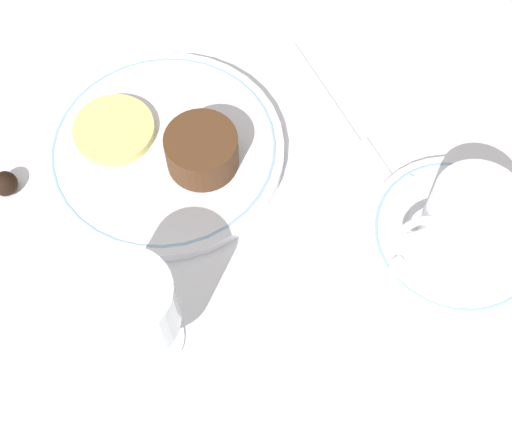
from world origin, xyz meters
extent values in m
plane|color=white|center=(0.00, 0.00, 0.00)|extent=(3.00, 3.00, 0.00)
cylinder|color=white|center=(0.02, -0.03, 0.01)|extent=(0.23, 0.23, 0.01)
torus|color=#8CB2D1|center=(0.02, -0.03, 0.01)|extent=(0.22, 0.22, 0.00)
cylinder|color=white|center=(-0.23, 0.13, 0.01)|extent=(0.16, 0.16, 0.01)
torus|color=#8CB2D1|center=(-0.23, 0.13, 0.01)|extent=(0.15, 0.15, 0.00)
cylinder|color=white|center=(-0.23, 0.13, 0.04)|extent=(0.08, 0.08, 0.07)
cylinder|color=#331E0F|center=(-0.23, 0.13, 0.05)|extent=(0.07, 0.07, 0.05)
torus|color=white|center=(-0.18, 0.13, 0.05)|extent=(0.04, 0.01, 0.04)
cube|color=silver|center=(-0.19, 0.10, 0.01)|extent=(0.04, 0.08, 0.00)
ellipsoid|color=silver|center=(-0.16, 0.15, 0.01)|extent=(0.02, 0.03, 0.00)
cylinder|color=silver|center=(0.07, 0.15, 0.00)|extent=(0.07, 0.07, 0.01)
cylinder|color=silver|center=(0.07, 0.15, 0.03)|extent=(0.01, 0.01, 0.05)
cylinder|color=silver|center=(0.07, 0.15, 0.08)|extent=(0.07, 0.07, 0.06)
cylinder|color=maroon|center=(0.07, 0.15, 0.07)|extent=(0.06, 0.06, 0.03)
cube|color=silver|center=(-0.15, -0.06, 0.00)|extent=(0.04, 0.14, 0.01)
cube|color=silver|center=(-0.17, 0.03, 0.00)|extent=(0.03, 0.05, 0.01)
cylinder|color=#4C2D19|center=(-0.02, 0.00, 0.03)|extent=(0.07, 0.07, 0.04)
cylinder|color=#EFE075|center=(0.06, -0.05, 0.02)|extent=(0.08, 0.08, 0.01)
sphere|color=black|center=(0.17, -0.02, 0.01)|extent=(0.02, 0.02, 0.02)
camera|label=1|loc=(0.02, 0.36, 0.59)|focal=50.00mm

